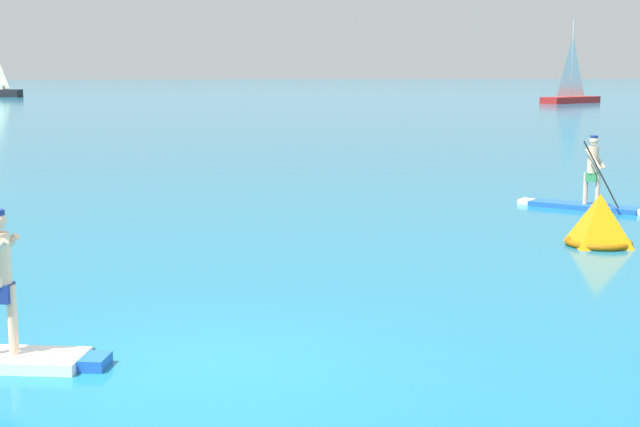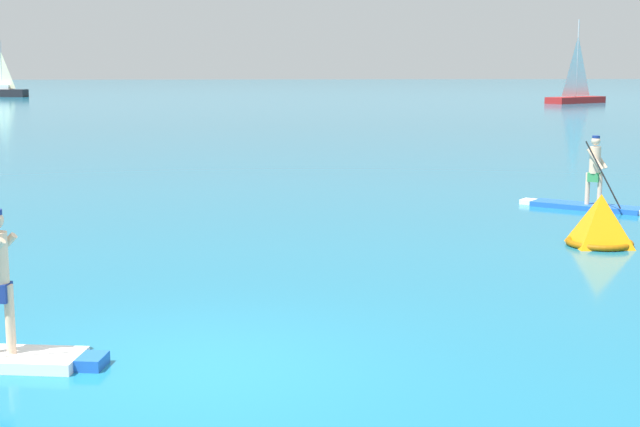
{
  "view_description": "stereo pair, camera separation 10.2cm",
  "coord_description": "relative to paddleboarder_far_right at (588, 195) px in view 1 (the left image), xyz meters",
  "views": [
    {
      "loc": [
        0.46,
        -10.09,
        3.41
      ],
      "look_at": [
        1.81,
        5.77,
        0.82
      ],
      "focal_mm": 51.11,
      "sensor_mm": 36.0,
      "label": 1
    },
    {
      "loc": [
        0.56,
        -10.1,
        3.41
      ],
      "look_at": [
        1.81,
        5.77,
        0.82
      ],
      "focal_mm": 51.11,
      "sensor_mm": 36.0,
      "label": 2
    }
  ],
  "objects": [
    {
      "name": "ground",
      "position": [
        -8.7,
        -10.9,
        -0.34
      ],
      "size": [
        440.0,
        440.0,
        0.0
      ],
      "primitive_type": "plane",
      "color": "#196B8C"
    },
    {
      "name": "sailboat_right_horizon",
      "position": [
        21.92,
        61.08,
        0.46
      ],
      "size": [
        6.49,
        5.16,
        7.57
      ],
      "rotation": [
        0.0,
        0.0,
        3.72
      ],
      "color": "#A51E1E",
      "rests_on": "ground"
    },
    {
      "name": "race_marker_buoy",
      "position": [
        -1.45,
        -4.36,
        0.1
      ],
      "size": [
        1.47,
        1.47,
        1.0
      ],
      "color": "orange",
      "rests_on": "ground"
    },
    {
      "name": "paddleboarder_far_right",
      "position": [
        0.0,
        0.0,
        0.0
      ],
      "size": [
        2.81,
        2.41,
        1.8
      ],
      "rotation": [
        0.0,
        0.0,
        -0.68
      ],
      "color": "blue",
      "rests_on": "ground"
    }
  ]
}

